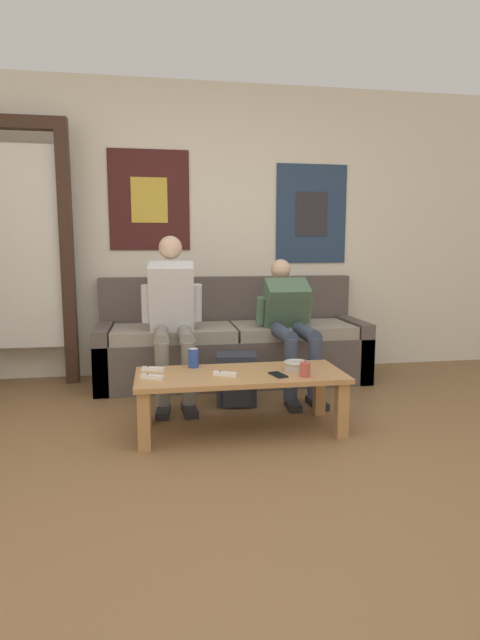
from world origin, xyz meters
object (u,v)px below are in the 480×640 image
at_px(game_controller_near_left, 153,369).
at_px(game_controller_near_right, 152,377).
at_px(coffee_table, 240,382).
at_px(game_controller_far_center, 225,374).
at_px(drink_can_blue, 193,358).
at_px(cell_phone, 278,375).
at_px(person_seated_teen, 289,320).
at_px(pillar_candle, 305,370).
at_px(backpack, 236,380).
at_px(person_seated_adult, 172,311).
at_px(ceramic_bowl, 296,365).
at_px(couch, 232,346).

height_order(game_controller_near_left, game_controller_near_right, same).
relative_size(coffee_table, game_controller_far_center, 8.89).
distance_m(drink_can_blue, cell_phone, 0.57).
distance_m(coffee_table, person_seated_teen, 1.02).
height_order(pillar_candle, game_controller_far_center, pillar_candle).
xyz_separation_m(coffee_table, backpack, (0.06, 0.53, -0.13)).
xyz_separation_m(drink_can_blue, game_controller_near_right, (-0.26, -0.24, -0.05)).
distance_m(person_seated_adult, person_seated_teen, 0.92).
bearing_deg(cell_phone, game_controller_near_left, 161.86).
relative_size(backpack, pillar_candle, 3.71).
bearing_deg(drink_can_blue, coffee_table, -34.81).
height_order(backpack, drink_can_blue, drink_can_blue).
relative_size(ceramic_bowl, cell_phone, 1.04).
height_order(coffee_table, person_seated_teen, person_seated_teen).
bearing_deg(drink_can_blue, game_controller_far_center, -55.07).
height_order(coffee_table, drink_can_blue, drink_can_blue).
distance_m(ceramic_bowl, drink_can_blue, 0.66).
distance_m(couch, cell_phone, 1.32).
height_order(couch, person_seated_adult, person_seated_adult).
distance_m(ceramic_bowl, game_controller_near_right, 0.89).
distance_m(backpack, drink_can_blue, 0.54).
relative_size(coffee_table, game_controller_near_left, 8.71).
bearing_deg(person_seated_teen, game_controller_near_left, -147.21).
distance_m(drink_can_blue, game_controller_near_right, 0.36).
relative_size(person_seated_adult, ceramic_bowl, 7.94).
bearing_deg(game_controller_near_left, pillar_candle, -18.27).
relative_size(person_seated_teen, game_controller_near_right, 7.38).
distance_m(coffee_table, backpack, 0.55).
bearing_deg(pillar_candle, game_controller_near_left, 161.73).
xyz_separation_m(person_seated_adult, cell_phone, (0.59, -0.93, -0.28)).
relative_size(person_seated_teen, ceramic_bowl, 6.72).
distance_m(pillar_candle, drink_can_blue, 0.73).
bearing_deg(cell_phone, game_controller_far_center, 171.51).
bearing_deg(couch, person_seated_teen, -44.57).
xyz_separation_m(couch, game_controller_far_center, (-0.24, -1.27, 0.09)).
distance_m(couch, person_seated_adult, 0.74).
distance_m(coffee_table, drink_can_blue, 0.35).
relative_size(person_seated_adult, backpack, 3.30).
height_order(ceramic_bowl, cell_phone, ceramic_bowl).
relative_size(couch, person_seated_teen, 2.17).
height_order(person_seated_adult, ceramic_bowl, person_seated_adult).
bearing_deg(game_controller_far_center, person_seated_teen, 54.24).
height_order(couch, backpack, couch).
bearing_deg(drink_can_blue, person_seated_teen, 38.34).
xyz_separation_m(ceramic_bowl, game_controller_far_center, (-0.46, -0.06, -0.02)).
relative_size(couch, backpack, 6.05).
height_order(drink_can_blue, game_controller_near_right, drink_can_blue).
xyz_separation_m(coffee_table, drink_can_blue, (-0.27, 0.19, 0.12)).
bearing_deg(backpack, game_controller_near_left, -146.66).
bearing_deg(game_controller_far_center, pillar_candle, -11.96).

